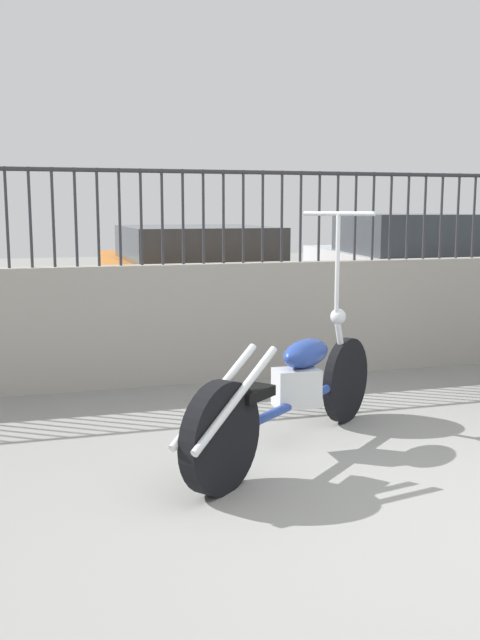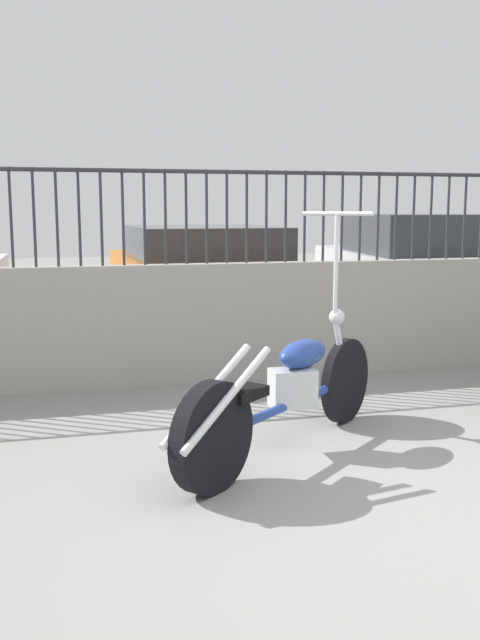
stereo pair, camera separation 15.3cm
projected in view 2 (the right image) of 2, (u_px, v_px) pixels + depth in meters
The scene contains 6 objects.
ground_plane at pixel (432, 522), 3.49m from camera, with size 40.00×40.00×0.00m, color gray.
low_wall at pixel (256, 321), 6.40m from camera, with size 10.76×0.18×1.05m.
fence_railing at pixel (257, 202), 6.24m from camera, with size 10.76×0.04×0.81m.
motorcycle_blue at pixel (280, 395), 4.37m from camera, with size 1.77×1.51×1.51m.
car_orange at pixel (202, 277), 8.94m from camera, with size 1.94×4.18×1.31m.
car_silver at pixel (417, 267), 9.92m from camera, with size 2.33×4.43×1.44m.
Camera 2 is at (-1.75, -2.95, 1.52)m, focal length 40.00 mm.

